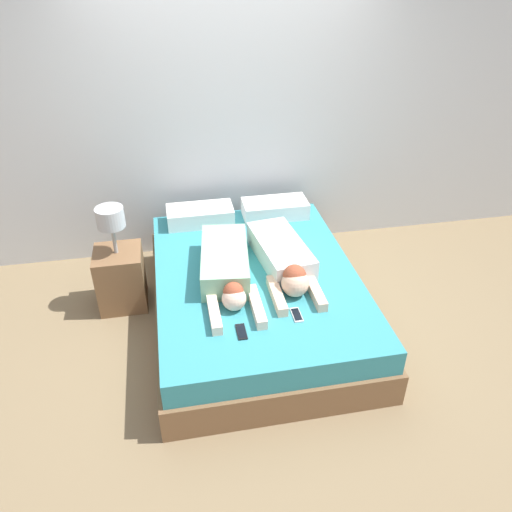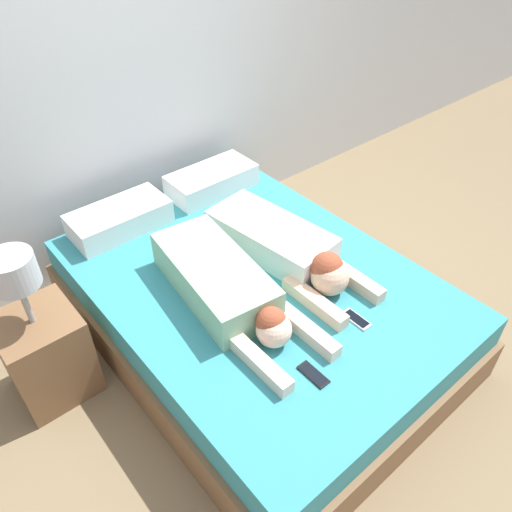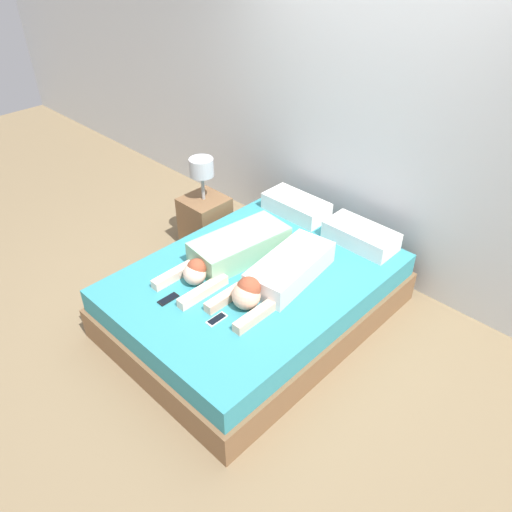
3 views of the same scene
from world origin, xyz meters
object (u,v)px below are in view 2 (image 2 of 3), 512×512
at_px(bed, 256,307).
at_px(cell_phone_right, 356,319).
at_px(person_right, 286,248).
at_px(nightstand, 44,348).
at_px(cell_phone_left, 313,374).
at_px(pillow_head_right, 212,180).
at_px(person_left, 225,286).
at_px(pillow_head_left, 120,219).

xyz_separation_m(bed, cell_phone_right, (0.18, -0.56, 0.23)).
xyz_separation_m(person_right, nightstand, (-1.28, 0.40, -0.23)).
distance_m(cell_phone_left, cell_phone_right, 0.41).
distance_m(pillow_head_right, cell_phone_left, 1.63).
height_order(person_left, person_right, person_right).
relative_size(person_right, cell_phone_left, 7.11).
relative_size(cell_phone_left, nightstand, 0.17).
relative_size(pillow_head_left, person_right, 0.54).
bearing_deg(pillow_head_right, nightstand, -161.63).
bearing_deg(pillow_head_left, pillow_head_right, 0.00).
bearing_deg(pillow_head_right, person_right, -97.96).
bearing_deg(bed, cell_phone_left, -108.74).
distance_m(person_left, person_right, 0.45).
xyz_separation_m(cell_phone_right, nightstand, (-1.23, 0.96, -0.15)).
relative_size(pillow_head_left, nightstand, 0.65).
xyz_separation_m(pillow_head_right, person_left, (-0.57, -0.90, 0.02)).
height_order(person_left, cell_phone_left, person_left).
relative_size(pillow_head_left, person_left, 0.52).
bearing_deg(cell_phone_left, person_left, 90.67).
bearing_deg(cell_phone_right, cell_phone_left, -166.17).
bearing_deg(nightstand, cell_phone_right, -38.00).
bearing_deg(pillow_head_right, cell_phone_left, -110.36).
height_order(pillow_head_right, cell_phone_left, pillow_head_right).
xyz_separation_m(pillow_head_left, person_left, (0.11, -0.90, 0.02)).
distance_m(person_right, nightstand, 1.36).
xyz_separation_m(pillow_head_left, nightstand, (-0.71, -0.46, -0.22)).
xyz_separation_m(pillow_head_right, nightstand, (-1.40, -0.46, -0.22)).
bearing_deg(pillow_head_right, bed, -111.56).
height_order(bed, cell_phone_left, cell_phone_left).
bearing_deg(person_left, pillow_head_right, 57.34).
bearing_deg(person_left, bed, 6.77).
height_order(pillow_head_right, person_right, person_right).
xyz_separation_m(pillow_head_left, cell_phone_left, (0.12, -1.53, -0.07)).
height_order(bed, cell_phone_right, cell_phone_right).
bearing_deg(bed, cell_phone_right, -72.60).
relative_size(pillow_head_left, cell_phone_left, 3.84).
relative_size(pillow_head_right, cell_phone_left, 3.84).
distance_m(bed, nightstand, 1.13).
bearing_deg(cell_phone_left, nightstand, 128.15).
height_order(cell_phone_left, nightstand, nightstand).
bearing_deg(cell_phone_left, person_right, 56.09).
bearing_deg(nightstand, person_left, -27.50).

